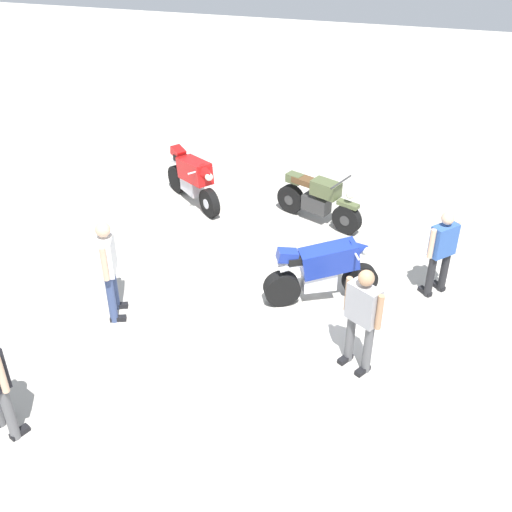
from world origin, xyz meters
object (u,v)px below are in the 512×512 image
object	(u,v)px
motorcycle_blue_sportbike	(323,270)
person_in_white_shirt	(108,264)
motorcycle_olive_vintage	(318,200)
person_in_gray_shirt	(362,314)
motorcycle_red_sportbike	(193,178)
person_in_blue_shirt	(442,249)

from	to	relation	value
motorcycle_blue_sportbike	person_in_white_shirt	world-z (taller)	person_in_white_shirt
motorcycle_olive_vintage	person_in_gray_shirt	size ratio (longest dim) A/B	1.09
person_in_white_shirt	person_in_gray_shirt	xyz separation A→B (m)	(0.25, 3.98, -0.03)
motorcycle_olive_vintage	motorcycle_red_sportbike	bearing A→B (deg)	-158.40
motorcycle_red_sportbike	person_in_white_shirt	xyz separation A→B (m)	(3.94, -0.03, 0.41)
motorcycle_olive_vintage	person_in_blue_shirt	world-z (taller)	person_in_blue_shirt
motorcycle_blue_sportbike	motorcycle_red_sportbike	world-z (taller)	same
motorcycle_red_sportbike	person_in_blue_shirt	world-z (taller)	person_in_blue_shirt
motorcycle_red_sportbike	person_in_gray_shirt	size ratio (longest dim) A/B	0.93
person_in_gray_shirt	motorcycle_red_sportbike	bearing A→B (deg)	-103.02
motorcycle_blue_sportbike	motorcycle_red_sportbike	bearing A→B (deg)	115.18
motorcycle_blue_sportbike	motorcycle_red_sportbike	size ratio (longest dim) A/B	1.18
motorcycle_olive_vintage	person_in_blue_shirt	bearing A→B (deg)	-14.57
person_in_blue_shirt	motorcycle_blue_sportbike	bearing A→B (deg)	64.71
motorcycle_red_sportbike	person_in_gray_shirt	bearing A→B (deg)	-4.33
person_in_blue_shirt	person_in_gray_shirt	xyz separation A→B (m)	(2.13, -1.09, 0.08)
motorcycle_red_sportbike	motorcycle_olive_vintage	world-z (taller)	motorcycle_red_sportbike
person_in_blue_shirt	person_in_gray_shirt	size ratio (longest dim) A/B	0.93
person_in_blue_shirt	person_in_gray_shirt	distance (m)	2.39
motorcycle_blue_sportbike	person_in_blue_shirt	world-z (taller)	person_in_blue_shirt
person_in_blue_shirt	person_in_white_shirt	distance (m)	5.41
motorcycle_olive_vintage	person_in_white_shirt	distance (m)	4.70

